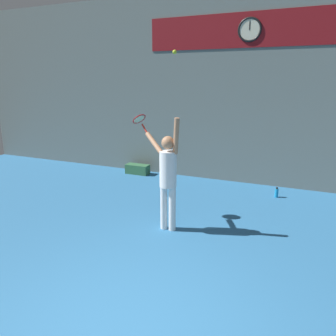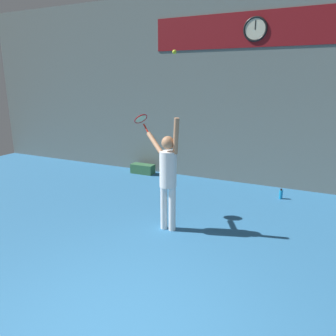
{
  "view_description": "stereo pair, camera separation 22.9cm",
  "coord_description": "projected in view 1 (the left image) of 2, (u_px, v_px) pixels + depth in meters",
  "views": [
    {
      "loc": [
        1.6,
        -2.48,
        2.72
      ],
      "look_at": [
        -0.65,
        2.75,
        1.2
      ],
      "focal_mm": 35.0,
      "sensor_mm": 36.0,
      "label": 1
    },
    {
      "loc": [
        1.81,
        -2.39,
        2.72
      ],
      "look_at": [
        -0.65,
        2.75,
        1.2
      ],
      "focal_mm": 35.0,
      "sensor_mm": 36.0,
      "label": 2
    }
  ],
  "objects": [
    {
      "name": "tennis_ball",
      "position": [
        175.0,
        52.0,
        5.31
      ],
      "size": [
        0.07,
        0.07,
        0.07
      ],
      "color": "#CCDB2D"
    },
    {
      "name": "water_bottle",
      "position": [
        277.0,
        193.0,
        7.88
      ],
      "size": [
        0.08,
        0.08,
        0.25
      ],
      "color": "#198CCC",
      "rests_on": "ground_plane"
    },
    {
      "name": "equipment_bag",
      "position": [
        138.0,
        169.0,
        9.87
      ],
      "size": [
        0.7,
        0.31,
        0.28
      ],
      "color": "#33663F",
      "rests_on": "ground_plane"
    },
    {
      "name": "back_wall",
      "position": [
        245.0,
        90.0,
        8.48
      ],
      "size": [
        18.0,
        0.1,
        5.0
      ],
      "color": "slate",
      "rests_on": "ground_plane"
    },
    {
      "name": "tennis_racket",
      "position": [
        140.0,
        120.0,
        6.41
      ],
      "size": [
        0.4,
        0.35,
        0.38
      ],
      "color": "red"
    },
    {
      "name": "sponsor_banner",
      "position": [
        249.0,
        30.0,
        8.06
      ],
      "size": [
        5.27,
        0.02,
        0.84
      ],
      "color": "maroon"
    },
    {
      "name": "tennis_player",
      "position": [
        168.0,
        174.0,
        5.94
      ],
      "size": [
        0.88,
        0.57,
        2.11
      ],
      "color": "white",
      "rests_on": "ground_plane"
    },
    {
      "name": "scoreboard_clock",
      "position": [
        250.0,
        30.0,
        8.03
      ],
      "size": [
        0.59,
        0.05,
        0.59
      ],
      "color": "beige"
    }
  ]
}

